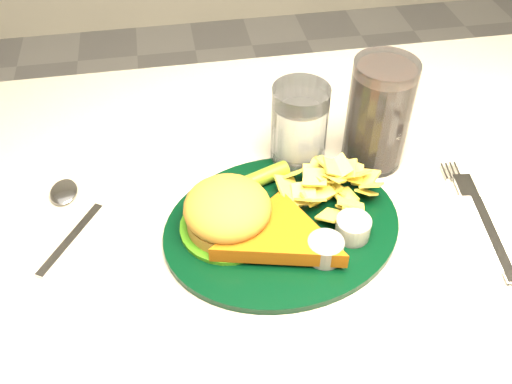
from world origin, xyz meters
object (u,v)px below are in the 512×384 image
Objects in this scene: table at (280,373)px; fork_napkin at (489,230)px; cola_glass at (379,114)px; water_glass at (299,127)px; dinner_plate at (283,210)px.

fork_napkin is (0.24, -0.06, 0.38)m from table.
cola_glass is 0.20m from fork_napkin.
water_glass is 0.11m from cola_glass.
table is 0.41m from dinner_plate.
table is at bearing -107.84° from water_glass.
water_glass is at bearing 172.49° from cola_glass.
dinner_plate is 1.64× the size of fork_napkin.
cola_glass reaches higher than water_glass.
dinner_plate reaches higher than table.
table is 7.78× the size of cola_glass.
dinner_plate is (-0.01, -0.01, 0.41)m from table.
table is 0.49m from cola_glass.
table is at bearing 18.93° from dinner_plate.
dinner_plate is at bearing 176.18° from fork_napkin.
cola_glass is at bearing 24.61° from dinner_plate.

